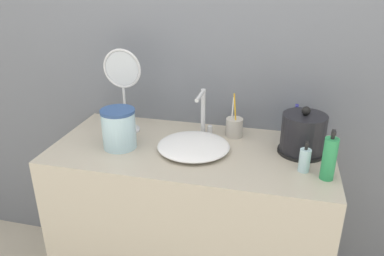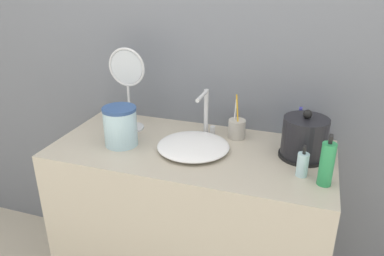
{
  "view_description": "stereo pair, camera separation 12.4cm",
  "coord_description": "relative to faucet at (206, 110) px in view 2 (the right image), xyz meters",
  "views": [
    {
      "loc": [
        0.36,
        -1.17,
        1.63
      ],
      "look_at": [
        0.0,
        0.29,
        0.98
      ],
      "focal_mm": 35.0,
      "sensor_mm": 36.0,
      "label": 1
    },
    {
      "loc": [
        0.48,
        -1.14,
        1.63
      ],
      "look_at": [
        0.0,
        0.29,
        0.98
      ],
      "focal_mm": 35.0,
      "sensor_mm": 36.0,
      "label": 2
    }
  ],
  "objects": [
    {
      "name": "shampoo_bottle",
      "position": [
        0.47,
        -0.25,
        -0.08
      ],
      "size": [
        0.04,
        0.04,
        0.13
      ],
      "color": "silver",
      "rests_on": "vanity_counter"
    },
    {
      "name": "water_pitcher",
      "position": [
        -0.34,
        -0.23,
        -0.04
      ],
      "size": [
        0.15,
        0.15,
        0.18
      ],
      "color": "#B2DBEA",
      "rests_on": "vanity_counter"
    },
    {
      "name": "electric_kettle",
      "position": [
        0.46,
        -0.09,
        -0.04
      ],
      "size": [
        0.2,
        0.2,
        0.22
      ],
      "color": "black",
      "rests_on": "vanity_counter"
    },
    {
      "name": "mouthwash_bottle",
      "position": [
        0.43,
        0.06,
        -0.06
      ],
      "size": [
        0.06,
        0.06,
        0.17
      ],
      "color": "#3370B7",
      "rests_on": "vanity_counter"
    },
    {
      "name": "vanity_counter",
      "position": [
        -0.02,
        -0.16,
        -0.56
      ],
      "size": [
        1.26,
        0.59,
        0.88
      ],
      "color": "#B7AD99",
      "rests_on": "ground_plane"
    },
    {
      "name": "toothbrush_cup",
      "position": [
        0.15,
        0.01,
        -0.08
      ],
      "size": [
        0.08,
        0.08,
        0.22
      ],
      "color": "#B7B2A8",
      "rests_on": "vanity_counter"
    },
    {
      "name": "vanity_mirror",
      "position": [
        -0.38,
        -0.05,
        0.11
      ],
      "size": [
        0.19,
        0.13,
        0.41
      ],
      "color": "silver",
      "rests_on": "vanity_counter"
    },
    {
      "name": "wall_back",
      "position": [
        -0.02,
        0.15,
        0.3
      ],
      "size": [
        6.0,
        0.04,
        2.6
      ],
      "color": "slate",
      "rests_on": "ground_plane"
    },
    {
      "name": "sink_basin",
      "position": [
        -0.0,
        -0.18,
        -0.11
      ],
      "size": [
        0.32,
        0.32,
        0.04
      ],
      "color": "white",
      "rests_on": "vanity_counter"
    },
    {
      "name": "lotion_bottle",
      "position": [
        0.55,
        -0.29,
        -0.04
      ],
      "size": [
        0.05,
        0.05,
        0.21
      ],
      "color": "#2D9956",
      "rests_on": "vanity_counter"
    },
    {
      "name": "faucet",
      "position": [
        0.0,
        0.0,
        0.0
      ],
      "size": [
        0.06,
        0.15,
        0.22
      ],
      "color": "silver",
      "rests_on": "vanity_counter"
    }
  ]
}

